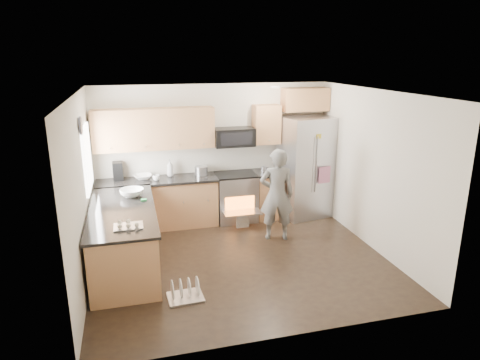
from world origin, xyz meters
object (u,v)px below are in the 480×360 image
object	(u,v)px
stove_range	(236,186)
dish_rack	(185,293)
refrigerator	(306,167)
person	(277,195)

from	to	relation	value
stove_range	dish_rack	distance (m)	2.98
refrigerator	person	size ratio (longest dim) A/B	1.22
stove_range	refrigerator	size ratio (longest dim) A/B	0.91
person	dish_rack	bearing A→B (deg)	52.28
person	dish_rack	world-z (taller)	person
stove_range	person	size ratio (longest dim) A/B	1.11
stove_range	dish_rack	bearing A→B (deg)	-117.39
refrigerator	person	distance (m)	1.38
stove_range	refrigerator	world-z (taller)	refrigerator
stove_range	dish_rack	size ratio (longest dim) A/B	3.74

